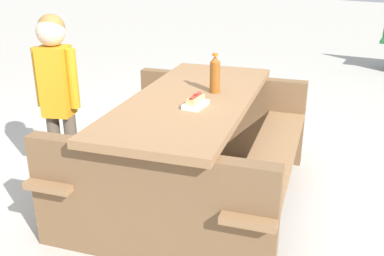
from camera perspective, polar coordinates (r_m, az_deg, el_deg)
name	(u,v)px	position (r m, az deg, el deg)	size (l,w,h in m)	color
ground_plane	(192,195)	(3.25, 0.00, -8.64)	(30.00, 30.00, 0.00)	#B7B2A8
picnic_table	(192,139)	(3.05, 0.00, -1.40)	(2.17, 1.92, 0.75)	olive
soda_bottle	(215,74)	(3.01, 2.96, 6.88)	(0.07, 0.07, 0.27)	brown
hotdog_tray	(195,102)	(2.73, 0.45, 3.34)	(0.20, 0.15, 0.08)	white
child_in_coat	(57,82)	(3.20, -16.99, 5.68)	(0.25, 0.29, 1.27)	brown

